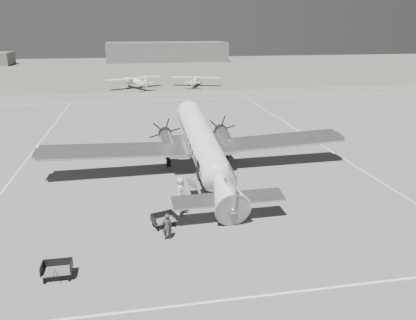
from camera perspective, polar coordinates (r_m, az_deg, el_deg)
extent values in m
plane|color=slate|center=(32.79, 3.71, -3.49)|extent=(260.00, 260.00, 0.00)
cube|color=silver|center=(21.10, 13.32, -17.47)|extent=(60.00, 0.15, 0.01)
cube|color=silver|center=(37.42, 21.85, -2.00)|extent=(0.15, 80.00, 0.01)
cube|color=silver|center=(42.62, -24.08, 0.12)|extent=(0.15, 60.00, 0.01)
cube|color=silver|center=(70.95, -4.17, 8.45)|extent=(90.00, 0.15, 0.01)
cube|color=#5D5A4E|center=(125.31, -7.05, 12.67)|extent=(260.00, 90.00, 0.01)
cube|color=#5C5C5C|center=(150.29, -5.77, 14.79)|extent=(42.00, 14.00, 6.00)
cube|color=#525252|center=(150.12, -5.81, 16.05)|extent=(42.00, 14.00, 0.60)
imported|color=#313131|center=(24.56, -5.77, -9.29)|extent=(0.62, 0.43, 1.66)
imported|color=#ACACA9|center=(27.56, -3.50, -6.09)|extent=(0.80, 0.91, 1.58)
imported|color=silver|center=(29.19, -3.86, -4.28)|extent=(0.91, 1.10, 1.93)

